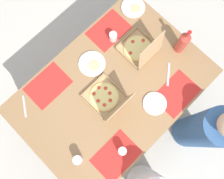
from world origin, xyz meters
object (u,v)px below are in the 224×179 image
Objects in this scene: plate_middle at (92,64)px; cup_clear_left at (122,151)px; pizza_box_edge_far at (107,99)px; plate_near_left at (155,104)px; plate_far_right at (133,8)px; cup_clear_right at (78,160)px; pizza_box_center at (140,49)px; soda_bottle at (183,42)px; cup_dark at (113,37)px; diner_left_seat at (203,130)px.

plate_middle is 0.78m from cup_clear_left.
pizza_box_edge_far reaches higher than plate_near_left.
cup_clear_right is at bearing 26.22° from plate_far_right.
pizza_box_edge_far is 1.52× the size of plate_far_right.
soda_bottle is at bearing 139.45° from pizza_box_center.
plate_far_right is at bearing -153.78° from cup_clear_right.
pizza_box_center reaches higher than cup_clear_right.
cup_dark is at bearing -149.61° from cup_clear_right.
pizza_box_center is 0.27m from cup_dark.
pizza_box_center is 0.49m from plate_near_left.
plate_near_left is 0.17× the size of diner_left_seat.
pizza_box_center is 1.06m from cup_clear_right.
soda_bottle reaches higher than plate_near_left.
diner_left_seat is at bearing 147.96° from cup_clear_right.
cup_clear_left is 0.98m from cup_dark.
soda_bottle is at bearing 171.57° from pizza_box_edge_far.
diner_left_seat is at bearing 148.84° from cup_clear_left.
soda_bottle is at bearing 146.35° from plate_middle.
plate_far_right is at bearing -140.02° from cup_clear_left.
plate_middle is at bearing -141.46° from cup_clear_right.
soda_bottle is 0.84m from diner_left_seat.
pizza_box_center is 0.27× the size of diner_left_seat.
soda_bottle reaches higher than cup_clear_right.
soda_bottle is at bearing -164.80° from cup_clear_left.
pizza_box_center reaches higher than plate_near_left.
soda_bottle is 3.60× the size of cup_dark.
pizza_box_edge_far is 1.42× the size of plate_middle.
plate_middle is 2.26× the size of cup_clear_right.
soda_bottle is 0.28× the size of diner_left_seat.
plate_near_left is 0.91m from plate_far_right.
soda_bottle is 3.20× the size of cup_clear_left.
pizza_box_center is 3.56× the size of cup_dark.
soda_bottle reaches higher than cup_clear_left.
pizza_box_center is 3.16× the size of cup_clear_left.
soda_bottle is at bearing -159.72° from plate_near_left.
cup_dark reaches higher than plate_near_left.
pizza_box_center is 0.95m from diner_left_seat.
plate_far_right is 2.11× the size of cup_clear_right.
pizza_box_center is (-0.52, -0.11, 0.00)m from pizza_box_edge_far.
cup_clear_left is (0.73, 0.49, 0.00)m from pizza_box_center.
soda_bottle is 1.29m from cup_clear_right.
plate_far_right is 0.19× the size of diner_left_seat.
soda_bottle reaches higher than cup_dark.
cup_clear_left is 0.09× the size of diner_left_seat.
pizza_box_center is at bearing -40.55° from soda_bottle.
plate_far_right is 0.36m from cup_dark.
diner_left_seat is at bearing 106.61° from plate_middle.
plate_near_left is 1.93× the size of cup_clear_right.
plate_far_right is at bearing -128.12° from pizza_box_center.
plate_near_left is at bearing 75.83° from cup_dark.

